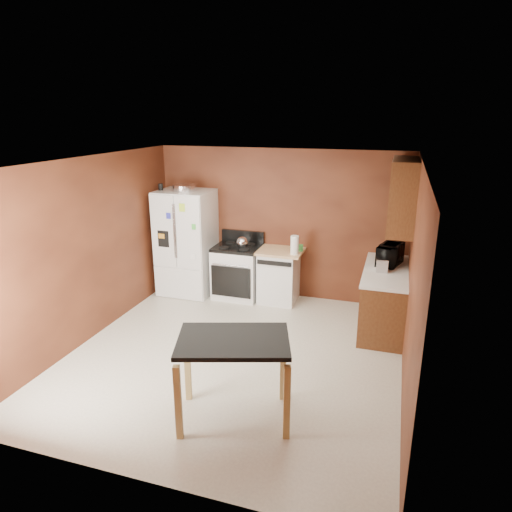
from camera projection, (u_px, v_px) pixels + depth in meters
The scene contains 18 objects.
floor at pixel (235, 355), 5.98m from camera, with size 4.50×4.50×0.00m, color silver.
ceiling at pixel (231, 162), 5.23m from camera, with size 4.50×4.50×0.00m, color white.
wall_back at pixel (279, 224), 7.65m from camera, with size 4.20×4.20×0.00m, color brown.
wall_front at pixel (133, 353), 3.56m from camera, with size 4.20×4.20×0.00m, color brown.
wall_left at pixel (89, 250), 6.21m from camera, with size 4.50×4.50×0.00m, color brown.
wall_right at pixel (412, 283), 5.01m from camera, with size 4.50×4.50×0.00m, color brown.
roasting_pan at pixel (185, 188), 7.57m from camera, with size 0.40×0.40×0.10m, color silver.
pen_cup at pixel (161, 187), 7.61m from camera, with size 0.07×0.07×0.11m, color black.
kettle at pixel (242, 242), 7.52m from camera, with size 0.19×0.19×0.19m, color silver.
paper_towel at pixel (295, 245), 7.20m from camera, with size 0.13×0.13×0.30m, color white.
green_canister at pixel (300, 248), 7.41m from camera, with size 0.09×0.09×0.10m, color #46B653.
toaster at pixel (382, 264), 6.46m from camera, with size 0.16×0.26×0.19m, color silver.
microwave at pixel (390, 255), 6.70m from camera, with size 0.50×0.34×0.28m, color black.
refrigerator at pixel (186, 243), 7.85m from camera, with size 0.90×0.80×1.80m.
gas_range at pixel (238, 271), 7.78m from camera, with size 0.76×0.68×1.10m.
dishwasher at pixel (279, 275), 7.60m from camera, with size 0.78×0.63×0.89m.
right_cabinets at pixel (390, 269), 6.53m from camera, with size 0.63×1.58×2.45m.
island at pixel (233, 352), 4.55m from camera, with size 1.28×1.04×0.91m.
Camera 1 is at (1.87, -4.98, 3.05)m, focal length 32.00 mm.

